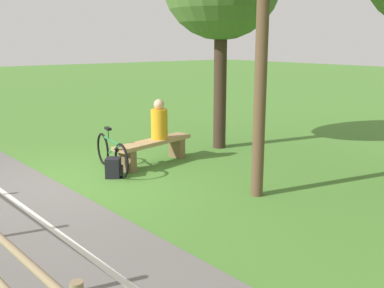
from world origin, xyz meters
name	(u,v)px	position (x,y,z in m)	size (l,w,h in m)	color
ground_plane	(71,183)	(0.00, 0.00, 0.00)	(80.00, 80.00, 0.00)	#477A2D
bench	(153,147)	(-1.88, -0.18, 0.35)	(1.93, 0.76, 0.50)	#A88456
person_seated	(159,122)	(-2.06, -0.22, 0.85)	(0.40, 0.40, 0.82)	orange
bicycle	(112,153)	(-0.97, -0.27, 0.35)	(0.30, 1.70, 0.83)	black
backpack	(114,168)	(-0.79, 0.14, 0.18)	(0.38, 0.38, 0.37)	black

